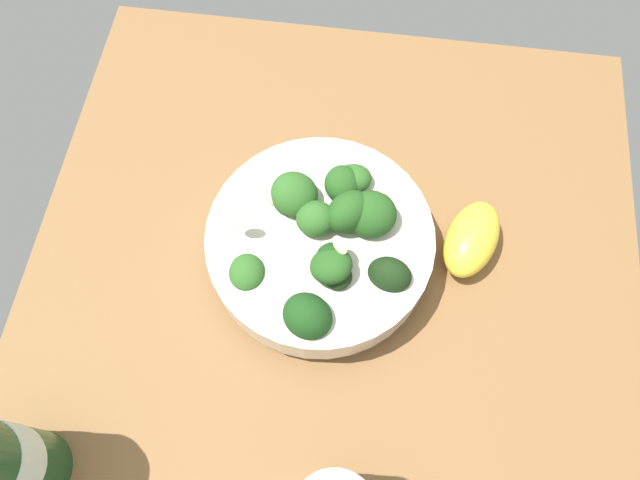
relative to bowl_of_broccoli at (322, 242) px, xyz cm
name	(u,v)px	position (x,y,z in cm)	size (l,w,h in cm)	color
ground_plane	(333,271)	(-1.20, 0.65, -5.65)	(59.19, 59.19, 3.87)	brown
bowl_of_broccoli	(322,242)	(0.00, 0.00, 0.00)	(20.82, 20.90, 9.18)	silver
lemon_wedge	(472,239)	(-13.99, -2.81, -1.57)	(8.22, 4.73, 4.31)	yellow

